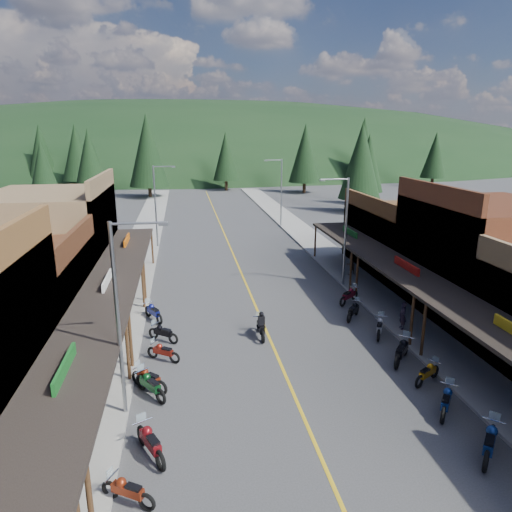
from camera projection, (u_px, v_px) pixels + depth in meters
name	position (u px, v px, depth m)	size (l,w,h in m)	color
ground	(270.00, 338.00, 25.37)	(220.00, 220.00, 0.00)	#38383A
centerline	(231.00, 249.00, 44.41)	(0.15, 90.00, 0.01)	gold
sidewalk_west	(140.00, 252.00, 43.06)	(3.40, 94.00, 0.15)	gray
sidewalk_east	(317.00, 245.00, 45.72)	(3.40, 94.00, 0.15)	gray
shop_west_2	(10.00, 299.00, 24.21)	(10.90, 9.00, 6.20)	#3F2111
shop_west_3	(54.00, 240.00, 33.08)	(10.90, 10.20, 8.20)	brown
shop_east_2	(484.00, 259.00, 28.17)	(10.90, 9.00, 8.20)	#562B19
shop_east_3	(408.00, 239.00, 37.57)	(10.90, 10.20, 6.20)	#4C2D16
streetlight_0	(121.00, 312.00, 17.41)	(2.16, 0.18, 8.00)	gray
streetlight_1	(157.00, 203.00, 44.07)	(2.16, 0.18, 8.00)	gray
streetlight_2	(344.00, 227.00, 32.87)	(2.16, 0.18, 8.00)	gray
streetlight_3	(280.00, 190.00, 53.82)	(2.16, 0.18, 8.00)	gray
ridge_hill	(195.00, 165.00, 153.89)	(310.00, 140.00, 60.00)	black
pine_1	(77.00, 152.00, 86.42)	(5.88, 5.88, 12.50)	black
pine_2	(148.00, 150.00, 76.94)	(6.72, 6.72, 14.00)	black
pine_3	(226.00, 156.00, 87.10)	(5.04, 5.04, 11.00)	black
pine_4	(305.00, 153.00, 83.33)	(5.88, 5.88, 12.50)	black
pine_5	(363.00, 146.00, 97.01)	(6.72, 6.72, 14.00)	black
pine_6	(435.00, 155.00, 91.63)	(5.04, 5.04, 11.00)	black
pine_7	(41.00, 151.00, 90.90)	(5.88, 5.88, 12.50)	black
pine_8	(43.00, 173.00, 58.50)	(4.48, 4.48, 10.00)	black
pine_9	(368.00, 163.00, 70.20)	(4.93, 4.93, 10.80)	black
pine_10	(90.00, 161.00, 68.42)	(5.38, 5.38, 11.60)	black
pine_11	(361.00, 161.00, 62.71)	(5.82, 5.82, 12.40)	black
bike_west_3	(128.00, 490.00, 13.96)	(0.63, 1.89, 1.08)	maroon
bike_west_4	(150.00, 441.00, 15.99)	(0.76, 2.28, 1.30)	maroon
bike_west_5	(150.00, 384.00, 19.65)	(0.73, 2.18, 1.25)	#0B3B17
bike_west_6	(149.00, 378.00, 20.20)	(0.69, 2.07, 1.18)	maroon
bike_west_7	(163.00, 351.00, 22.77)	(0.63, 1.89, 1.08)	maroon
bike_west_8	(163.00, 332.00, 24.87)	(0.65, 1.95, 1.11)	black
bike_west_9	(153.00, 311.00, 27.61)	(0.71, 2.12, 1.21)	navy
bike_east_3	(490.00, 441.00, 15.97)	(0.78, 2.34, 1.34)	navy
bike_east_4	(446.00, 400.00, 18.50)	(0.72, 2.15, 1.23)	navy
bike_east_5	(428.00, 372.00, 20.77)	(0.63, 1.90, 1.08)	#B4750C
bike_east_6	(402.00, 350.00, 22.60)	(0.78, 2.34, 1.34)	black
bike_east_7	(380.00, 326.00, 25.54)	(0.69, 2.08, 1.19)	#A7A6AB
bike_east_8	(353.00, 310.00, 27.88)	(0.69, 2.06, 1.18)	black
bike_east_9	(349.00, 295.00, 30.37)	(0.71, 2.14, 1.22)	maroon
rider_on_bike	(261.00, 326.00, 25.37)	(0.73, 2.13, 1.62)	black
pedestrian_east_a	(403.00, 316.00, 26.09)	(0.58, 0.38, 1.60)	#2C2131
pedestrian_east_b	(351.00, 264.00, 35.97)	(0.81, 0.47, 1.67)	brown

